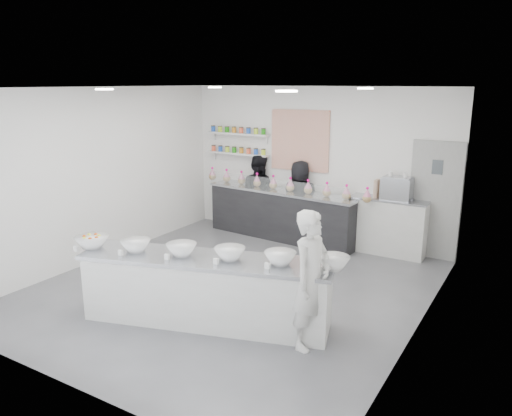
{
  "coord_description": "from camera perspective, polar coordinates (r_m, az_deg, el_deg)",
  "views": [
    {
      "loc": [
        3.96,
        -5.94,
        3.08
      ],
      "look_at": [
        0.18,
        0.4,
        1.2
      ],
      "focal_mm": 35.0,
      "sensor_mm": 36.0,
      "label": 1
    }
  ],
  "objects": [
    {
      "name": "cup_stacks",
      "position": [
        9.29,
        13.97,
        2.15
      ],
      "size": [
        0.24,
        0.24,
        0.33
      ],
      "primitive_type": null,
      "color": "#A27C66",
      "rests_on": "espresso_ledge"
    },
    {
      "name": "staff_left",
      "position": [
        10.47,
        0.21,
        1.72
      ],
      "size": [
        0.79,
        0.62,
        1.62
      ],
      "primitive_type": "imported",
      "rotation": [
        0.0,
        0.0,
        3.13
      ],
      "color": "black",
      "rests_on": "floor"
    },
    {
      "name": "downlight_0",
      "position": [
        7.3,
        -16.95,
        12.86
      ],
      "size": [
        0.24,
        0.24,
        0.02
      ],
      "primitive_type": "cylinder",
      "color": "white",
      "rests_on": "ceiling"
    },
    {
      "name": "ceiling",
      "position": [
        7.14,
        -2.96,
        13.59
      ],
      "size": [
        6.0,
        6.0,
        0.0
      ],
      "primitive_type": "plane",
      "rotation": [
        3.14,
        0.0,
        0.0
      ],
      "color": "white",
      "rests_on": "floor"
    },
    {
      "name": "downlight_2",
      "position": [
        9.26,
        -4.72,
        13.58
      ],
      "size": [
        0.24,
        0.24,
        0.02
      ],
      "primitive_type": "cylinder",
      "color": "white",
      "rests_on": "ceiling"
    },
    {
      "name": "back_bar",
      "position": [
        10.0,
        2.91,
        -0.74
      ],
      "size": [
        3.25,
        0.87,
        1.0
      ],
      "primitive_type": "cube",
      "rotation": [
        0.0,
        0.0,
        -0.09
      ],
      "color": "black",
      "rests_on": "floor"
    },
    {
      "name": "sneeze_guard",
      "position": [
        9.62,
        2.05,
        2.56
      ],
      "size": [
        3.16,
        0.29,
        0.27
      ],
      "primitive_type": "cube",
      "rotation": [
        0.0,
        0.0,
        -0.09
      ],
      "color": "white",
      "rests_on": "back_bar"
    },
    {
      "name": "downlight_1",
      "position": [
        5.57,
        3.5,
        13.19
      ],
      "size": [
        0.24,
        0.24,
        0.02
      ],
      "primitive_type": "cylinder",
      "color": "white",
      "rests_on": "ceiling"
    },
    {
      "name": "prep_counter",
      "position": [
        6.6,
        -5.7,
        -9.32
      ],
      "size": [
        3.37,
        1.66,
        0.9
      ],
      "primitive_type": "cube",
      "rotation": [
        0.0,
        0.0,
        0.29
      ],
      "color": "silver",
      "rests_on": "floor"
    },
    {
      "name": "right_wall",
      "position": [
        6.27,
        18.63,
        -1.12
      ],
      "size": [
        0.0,
        6.0,
        6.0
      ],
      "primitive_type": "plane",
      "rotation": [
        1.57,
        0.0,
        -1.57
      ],
      "color": "white",
      "rests_on": "floor"
    },
    {
      "name": "jar_shelf_upper",
      "position": [
        10.58,
        -2.06,
        8.49
      ],
      "size": [
        1.45,
        0.22,
        0.04
      ],
      "primitive_type": "cube",
      "color": "silver",
      "rests_on": "back_wall"
    },
    {
      "name": "staff_right",
      "position": [
        10.02,
        5.01,
        0.98
      ],
      "size": [
        0.88,
        0.7,
        1.58
      ],
      "primitive_type": "imported",
      "rotation": [
        0.0,
        0.0,
        3.43
      ],
      "color": "black",
      "rests_on": "floor"
    },
    {
      "name": "downlight_3",
      "position": [
        7.97,
        12.38,
        13.21
      ],
      "size": [
        0.24,
        0.24,
        0.02
      ],
      "primitive_type": "cylinder",
      "color": "white",
      "rests_on": "ceiling"
    },
    {
      "name": "jar_shelf_lower",
      "position": [
        10.63,
        -2.04,
        6.24
      ],
      "size": [
        1.45,
        0.22,
        0.04
      ],
      "primitive_type": "cube",
      "color": "silver",
      "rests_on": "back_wall"
    },
    {
      "name": "pattern_panel",
      "position": [
        9.97,
        5.02,
        7.69
      ],
      "size": [
        1.25,
        0.03,
        1.2
      ],
      "primitive_type": "cube",
      "color": "#BA4220",
      "rests_on": "back_wall"
    },
    {
      "name": "back_door",
      "position": [
        9.29,
        19.74,
        0.78
      ],
      "size": [
        0.88,
        0.04,
        2.1
      ],
      "primitive_type": "cube",
      "color": "gray",
      "rests_on": "floor"
    },
    {
      "name": "back_wall",
      "position": [
        9.91,
        6.86,
        4.97
      ],
      "size": [
        5.5,
        0.0,
        5.5
      ],
      "primitive_type": "plane",
      "rotation": [
        1.57,
        0.0,
        0.0
      ],
      "color": "white",
      "rests_on": "floor"
    },
    {
      "name": "espresso_ledge",
      "position": [
        9.41,
        14.77,
        -2.04
      ],
      "size": [
        1.4,
        0.44,
        1.04
      ],
      "primitive_type": "cube",
      "color": "silver",
      "rests_on": "floor"
    },
    {
      "name": "prep_bowls",
      "position": [
        6.41,
        -5.82,
        -4.99
      ],
      "size": [
        3.64,
        1.52,
        0.16
      ],
      "primitive_type": null,
      "rotation": [
        0.0,
        0.0,
        0.29
      ],
      "color": "white",
      "rests_on": "prep_counter"
    },
    {
      "name": "left_wall",
      "position": [
        9.11,
        -17.42,
        3.6
      ],
      "size": [
        0.0,
        6.0,
        6.0
      ],
      "primitive_type": "plane",
      "rotation": [
        1.57,
        0.0,
        1.57
      ],
      "color": "white",
      "rests_on": "floor"
    },
    {
      "name": "label_cards",
      "position": [
        6.15,
        -9.7,
        -6.41
      ],
      "size": [
        3.31,
        0.04,
        0.07
      ],
      "primitive_type": null,
      "color": "white",
      "rests_on": "prep_counter"
    },
    {
      "name": "floor",
      "position": [
        7.78,
        -2.68,
        -9.09
      ],
      "size": [
        6.0,
        6.0,
        0.0
      ],
      "primitive_type": "plane",
      "color": "#515156",
      "rests_on": "ground"
    },
    {
      "name": "espresso_machine",
      "position": [
        9.21,
        15.81,
        2.13
      ],
      "size": [
        0.52,
        0.36,
        0.4
      ],
      "primitive_type": "cube",
      "color": "#93969E",
      "rests_on": "espresso_ledge"
    },
    {
      "name": "preserve_jars",
      "position": [
        10.58,
        -2.11,
        7.73
      ],
      "size": [
        1.45,
        0.1,
        0.56
      ],
      "primitive_type": null,
      "color": "#FF5C39",
      "rests_on": "jar_shelf_lower"
    },
    {
      "name": "woman_prep",
      "position": [
        5.9,
        6.37,
        -8.19
      ],
      "size": [
        0.49,
        0.66,
        1.68
      ],
      "primitive_type": "imported",
      "rotation": [
        0.0,
        0.0,
        1.43
      ],
      "color": "silver",
      "rests_on": "floor"
    },
    {
      "name": "cookie_bags",
      "position": [
        9.85,
        2.96,
        2.85
      ],
      "size": [
        3.76,
        0.49,
        0.28
      ],
      "primitive_type": null,
      "rotation": [
        0.0,
        0.0,
        -0.09
      ],
      "color": "pink",
      "rests_on": "back_bar"
    }
  ]
}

